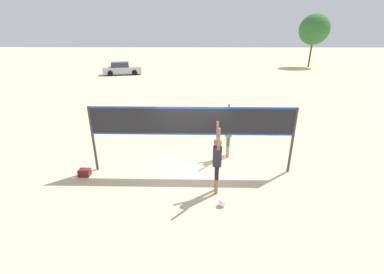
{
  "coord_description": "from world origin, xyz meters",
  "views": [
    {
      "loc": [
        0.18,
        -8.42,
        4.7
      ],
      "look_at": [
        0.0,
        0.0,
        1.34
      ],
      "focal_mm": 24.0,
      "sensor_mm": 36.0,
      "label": 1
    }
  ],
  "objects_px": {
    "volleyball_net": "(192,125)",
    "player_spiker": "(217,158)",
    "gear_bag": "(85,173)",
    "parked_car_near": "(122,69)",
    "volleyball": "(222,203)",
    "tree_left_cluster": "(314,30)",
    "player_blocker": "(229,131)"
  },
  "relations": [
    {
      "from": "gear_bag",
      "to": "player_blocker",
      "type": "bearing_deg",
      "value": 17.93
    },
    {
      "from": "player_spiker",
      "to": "tree_left_cluster",
      "type": "distance_m",
      "value": 39.16
    },
    {
      "from": "volleyball_net",
      "to": "player_blocker",
      "type": "bearing_deg",
      "value": 40.71
    },
    {
      "from": "volleyball",
      "to": "gear_bag",
      "type": "distance_m",
      "value": 5.04
    },
    {
      "from": "volleyball",
      "to": "gear_bag",
      "type": "xyz_separation_m",
      "value": [
        -4.76,
        1.65,
        0.01
      ]
    },
    {
      "from": "gear_bag",
      "to": "parked_car_near",
      "type": "height_order",
      "value": "parked_car_near"
    },
    {
      "from": "player_spiker",
      "to": "volleyball",
      "type": "bearing_deg",
      "value": -170.17
    },
    {
      "from": "player_blocker",
      "to": "gear_bag",
      "type": "xyz_separation_m",
      "value": [
        -5.28,
        -1.71,
        -1.01
      ]
    },
    {
      "from": "volleyball_net",
      "to": "volleyball",
      "type": "distance_m",
      "value": 2.86
    },
    {
      "from": "volleyball",
      "to": "parked_car_near",
      "type": "distance_m",
      "value": 28.65
    },
    {
      "from": "player_blocker",
      "to": "volleyball",
      "type": "distance_m",
      "value": 3.55
    },
    {
      "from": "volleyball_net",
      "to": "tree_left_cluster",
      "type": "bearing_deg",
      "value": 62.36
    },
    {
      "from": "player_blocker",
      "to": "gear_bag",
      "type": "height_order",
      "value": "player_blocker"
    },
    {
      "from": "volleyball_net",
      "to": "parked_car_near",
      "type": "distance_m",
      "value": 26.36
    },
    {
      "from": "player_blocker",
      "to": "volleyball",
      "type": "xyz_separation_m",
      "value": [
        -0.51,
        -3.36,
        -1.02
      ]
    },
    {
      "from": "player_blocker",
      "to": "parked_car_near",
      "type": "distance_m",
      "value": 25.75
    },
    {
      "from": "player_blocker",
      "to": "parked_car_near",
      "type": "relative_size",
      "value": 0.43
    },
    {
      "from": "volleyball",
      "to": "gear_bag",
      "type": "relative_size",
      "value": 0.58
    },
    {
      "from": "volleyball_net",
      "to": "player_spiker",
      "type": "distance_m",
      "value": 1.69
    },
    {
      "from": "parked_car_near",
      "to": "volleyball",
      "type": "bearing_deg",
      "value": -82.91
    },
    {
      "from": "volleyball_net",
      "to": "player_blocker",
      "type": "xyz_separation_m",
      "value": [
        1.44,
        1.24,
        -0.65
      ]
    },
    {
      "from": "gear_bag",
      "to": "parked_car_near",
      "type": "bearing_deg",
      "value": 102.47
    },
    {
      "from": "player_blocker",
      "to": "tree_left_cluster",
      "type": "height_order",
      "value": "tree_left_cluster"
    },
    {
      "from": "player_spiker",
      "to": "volleyball",
      "type": "xyz_separation_m",
      "value": [
        0.13,
        -0.74,
        -1.1
      ]
    },
    {
      "from": "player_blocker",
      "to": "gear_bag",
      "type": "relative_size",
      "value": 5.63
    },
    {
      "from": "parked_car_near",
      "to": "tree_left_cluster",
      "type": "bearing_deg",
      "value": 4.61
    },
    {
      "from": "volleyball",
      "to": "tree_left_cluster",
      "type": "xyz_separation_m",
      "value": [
        16.73,
        35.83,
        5.33
      ]
    },
    {
      "from": "volleyball_net",
      "to": "player_spiker",
      "type": "height_order",
      "value": "volleyball_net"
    },
    {
      "from": "volleyball_net",
      "to": "player_spiker",
      "type": "xyz_separation_m",
      "value": [
        0.8,
        -1.37,
        -0.57
      ]
    },
    {
      "from": "player_spiker",
      "to": "gear_bag",
      "type": "bearing_deg",
      "value": 78.91
    },
    {
      "from": "volleyball",
      "to": "tree_left_cluster",
      "type": "distance_m",
      "value": 39.9
    },
    {
      "from": "parked_car_near",
      "to": "player_spiker",
      "type": "bearing_deg",
      "value": -82.61
    }
  ]
}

